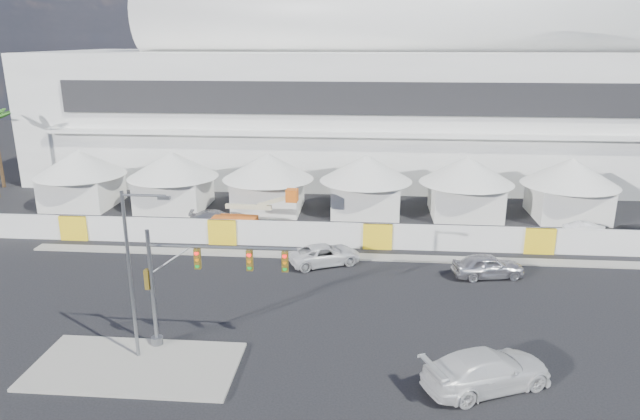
# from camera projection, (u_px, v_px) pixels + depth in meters

# --- Properties ---
(ground) EXTENTS (160.00, 160.00, 0.00)m
(ground) POSITION_uv_depth(u_px,v_px,m) (267.00, 341.00, 30.28)
(ground) COLOR black
(ground) RESTS_ON ground
(median_island) EXTENTS (10.00, 5.00, 0.15)m
(median_island) POSITION_uv_depth(u_px,v_px,m) (135.00, 366.00, 27.87)
(median_island) COLOR gray
(median_island) RESTS_ON ground
(far_curb) EXTENTS (80.00, 1.20, 0.12)m
(far_curb) POSITION_uv_depth(u_px,v_px,m) (575.00, 263.00, 40.59)
(far_curb) COLOR gray
(far_curb) RESTS_ON ground
(stadium) EXTENTS (80.00, 24.80, 21.98)m
(stadium) POSITION_uv_depth(u_px,v_px,m) (400.00, 92.00, 66.44)
(stadium) COLOR silver
(stadium) RESTS_ON ground
(tent_row) EXTENTS (53.40, 8.40, 5.40)m
(tent_row) POSITION_uv_depth(u_px,v_px,m) (317.00, 178.00, 52.22)
(tent_row) COLOR silver
(tent_row) RESTS_ON ground
(hoarding_fence) EXTENTS (70.00, 0.25, 2.00)m
(hoarding_fence) POSITION_uv_depth(u_px,v_px,m) (377.00, 236.00, 43.34)
(hoarding_fence) COLOR silver
(hoarding_fence) RESTS_ON ground
(sedan_silver) EXTENTS (2.65, 4.95, 1.60)m
(sedan_silver) POSITION_uv_depth(u_px,v_px,m) (488.00, 266.00, 38.21)
(sedan_silver) COLOR #B1AFB4
(sedan_silver) RESTS_ON ground
(pickup_curb) EXTENTS (4.26, 5.68, 1.43)m
(pickup_curb) POSITION_uv_depth(u_px,v_px,m) (325.00, 254.00, 40.46)
(pickup_curb) COLOR silver
(pickup_curb) RESTS_ON ground
(pickup_near) EXTENTS (4.81, 6.65, 1.79)m
(pickup_near) POSITION_uv_depth(u_px,v_px,m) (487.00, 370.00, 26.07)
(pickup_near) COLOR silver
(pickup_near) RESTS_ON ground
(lot_car_a) EXTENTS (1.46, 3.89, 1.27)m
(lot_car_a) POSITION_uv_depth(u_px,v_px,m) (589.00, 231.00, 45.72)
(lot_car_a) COLOR white
(lot_car_a) RESTS_ON ground
(lot_car_b) EXTENTS (2.50, 4.82, 1.57)m
(lot_car_b) POSITION_uv_depth(u_px,v_px,m) (637.00, 235.00, 44.36)
(lot_car_b) COLOR black
(lot_car_b) RESTS_ON ground
(lot_car_c) EXTENTS (2.52, 4.71, 1.30)m
(lot_car_c) POSITION_uv_depth(u_px,v_px,m) (216.00, 218.00, 48.93)
(lot_car_c) COLOR #A5A5AA
(lot_car_c) RESTS_ON ground
(traffic_mast) EXTENTS (7.74, 0.61, 6.28)m
(traffic_mast) POSITION_uv_depth(u_px,v_px,m) (187.00, 283.00, 28.57)
(traffic_mast) COLOR slate
(traffic_mast) RESTS_ON median_island
(streetlight_median) EXTENTS (2.37, 0.24, 8.56)m
(streetlight_median) POSITION_uv_depth(u_px,v_px,m) (134.00, 265.00, 27.22)
(streetlight_median) COLOR gray
(streetlight_median) RESTS_ON median_island
(boom_lift) EXTENTS (7.29, 1.86, 3.69)m
(boom_lift) POSITION_uv_depth(u_px,v_px,m) (243.00, 218.00, 47.63)
(boom_lift) COLOR #D85B14
(boom_lift) RESTS_ON ground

